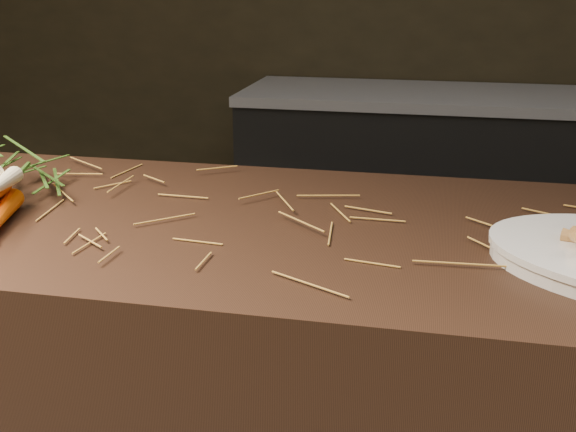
# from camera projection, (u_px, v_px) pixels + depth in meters

# --- Properties ---
(back_counter) EXTENTS (1.82, 0.62, 0.84)m
(back_counter) POSITION_uv_depth(u_px,v_px,m) (459.00, 192.00, 3.05)
(back_counter) COLOR black
(back_counter) RESTS_ON ground
(straw_bedding) EXTENTS (1.40, 0.60, 0.02)m
(straw_bedding) POSITION_uv_depth(u_px,v_px,m) (308.00, 219.00, 1.21)
(straw_bedding) COLOR #AF872C
(straw_bedding) RESTS_ON main_counter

